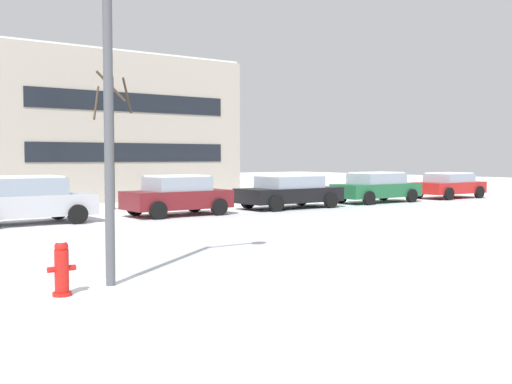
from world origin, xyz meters
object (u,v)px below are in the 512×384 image
parked_car_silver (25,200)px  parked_car_maroon (177,195)px  street_lamp (125,69)px  parked_car_green (377,187)px  parked_car_red (449,185)px  parked_car_black (290,191)px  fire_hydrant (62,267)px

parked_car_silver → parked_car_maroon: 5.47m
street_lamp → parked_car_green: 20.96m
parked_car_silver → parked_car_red: (21.87, -0.15, -0.09)m
street_lamp → parked_car_green: (17.80, 10.67, -2.93)m
parked_car_black → parked_car_red: parked_car_black is taller
parked_car_maroon → parked_car_green: size_ratio=0.86×
fire_hydrant → parked_car_maroon: (8.12, 10.80, 0.31)m
parked_car_maroon → parked_car_green: 10.93m
parked_car_green → fire_hydrant: bearing=-150.1°
street_lamp → parked_car_maroon: size_ratio=1.53×
fire_hydrant → parked_car_silver: parked_car_silver is taller
street_lamp → parked_car_red: bearing=24.5°
parked_car_silver → fire_hydrant: bearing=-103.5°
street_lamp → parked_car_silver: street_lamp is taller
street_lamp → parked_car_silver: 11.22m
parked_car_green → parked_car_silver: bearing=179.7°
parked_car_black → parked_car_red: size_ratio=1.14×
parked_car_maroon → parked_car_green: (10.93, 0.17, -0.02)m
parked_car_black → parked_car_green: size_ratio=1.01×
parked_car_black → parked_car_green: (5.47, 0.10, 0.01)m
parked_car_maroon → parked_car_red: (16.40, 0.10, -0.06)m
fire_hydrant → parked_car_maroon: bearing=53.1°
parked_car_green → parked_car_red: (5.47, -0.07, -0.04)m
parked_car_silver → parked_car_red: 21.87m
street_lamp → parked_car_red: size_ratio=1.50×
street_lamp → parked_car_black: size_ratio=1.32×
street_lamp → parked_car_red: 25.74m
parked_car_maroon → fire_hydrant: bearing=-126.9°
parked_car_maroon → parked_car_silver: bearing=177.3°
parked_car_green → street_lamp: bearing=-149.1°
parked_car_black → parked_car_green: parked_car_green is taller
fire_hydrant → parked_car_green: size_ratio=0.20×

